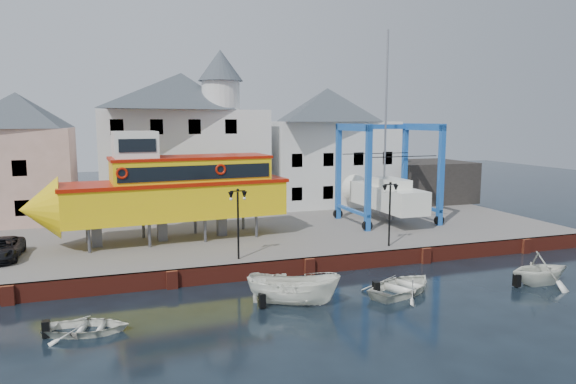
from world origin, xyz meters
name	(u,v)px	position (x,y,z in m)	size (l,w,h in m)	color
ground	(309,275)	(0.00, 0.00, 0.00)	(140.00, 140.00, 0.00)	black
hardstanding	(260,229)	(0.00, 11.00, 0.50)	(44.00, 22.00, 1.00)	slate
quay_wall	(308,266)	(0.00, 0.10, 0.50)	(44.00, 0.47, 1.00)	maroon
building_pink	(20,158)	(-18.00, 18.00, 6.15)	(8.00, 7.00, 10.30)	tan
building_white_main	(185,141)	(-4.87, 18.39, 7.34)	(14.00, 8.30, 14.00)	white
building_white_right	(327,146)	(9.00, 19.00, 6.60)	(12.00, 8.00, 11.20)	white
shed_dark	(425,181)	(19.00, 17.00, 3.00)	(8.00, 7.00, 4.00)	black
lamp_post_left	(238,206)	(-4.00, 1.20, 4.17)	(1.12, 0.32, 4.20)	black
lamp_post_right	(390,198)	(6.00, 1.20, 4.17)	(1.12, 0.32, 4.20)	black
tour_boat	(161,190)	(-7.84, 7.33, 4.50)	(17.31, 5.48, 7.42)	#59595E
travel_lift	(382,189)	(9.85, 9.34, 3.51)	(7.15, 10.04, 15.11)	#1150B1
van	(1,249)	(-17.26, 5.57, 1.62)	(2.05, 4.44, 1.23)	black
motorboat_a	(293,305)	(-2.53, -4.46, 0.00)	(1.76, 4.69, 1.81)	white
motorboat_b	(403,292)	(3.63, -4.56, 0.00)	(3.26, 4.56, 0.94)	white
motorboat_c	(539,284)	(11.65, -5.77, 0.00)	(3.26, 3.78, 1.99)	white
motorboat_d	(87,333)	(-12.10, -4.90, 0.00)	(2.54, 3.55, 0.74)	white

